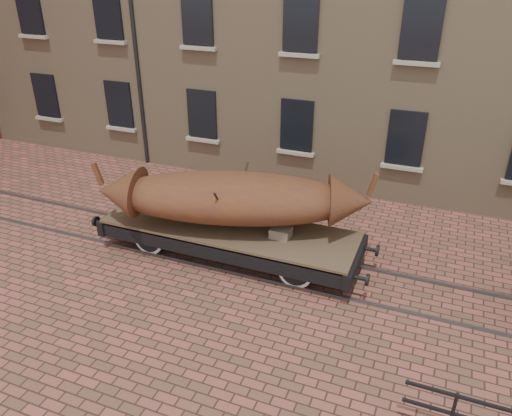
% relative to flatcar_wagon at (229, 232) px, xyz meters
% --- Properties ---
extents(ground, '(90.00, 90.00, 0.00)m').
position_rel_flatcar_wagon_xyz_m(ground, '(2.73, 0.00, -0.71)').
color(ground, brown).
extents(rail_track, '(30.00, 1.52, 0.06)m').
position_rel_flatcar_wagon_xyz_m(rail_track, '(2.73, 0.00, -0.68)').
color(rail_track, '#59595E').
rests_on(rail_track, ground).
extents(flatcar_wagon, '(7.58, 2.05, 1.14)m').
position_rel_flatcar_wagon_xyz_m(flatcar_wagon, '(0.00, 0.00, 0.00)').
color(flatcar_wagon, brown).
rests_on(flatcar_wagon, ground).
extents(iron_boat, '(7.03, 3.60, 1.68)m').
position_rel_flatcar_wagon_xyz_m(iron_boat, '(0.12, 0.00, 1.04)').
color(iron_boat, brown).
rests_on(iron_boat, flatcar_wagon).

